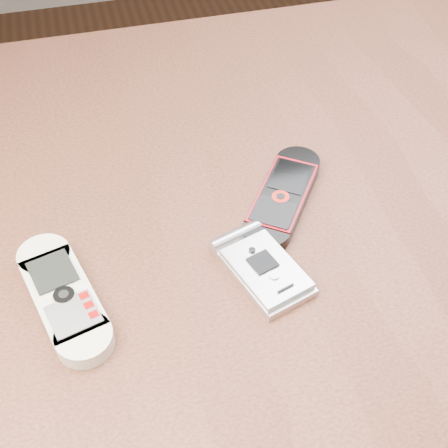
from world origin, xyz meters
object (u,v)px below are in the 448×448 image
table (219,300)px  nokia_white (63,296)px  motorola_razr (264,269)px  nokia_black_red (283,196)px

table → nokia_white: 0.19m
nokia_white → motorola_razr: (0.17, -0.01, -0.00)m
motorola_razr → table: bearing=96.0°
table → motorola_razr: size_ratio=12.03×
table → nokia_white: bearing=-162.9°
table → nokia_black_red: size_ratio=8.16×
nokia_black_red → nokia_white: bearing=-126.7°
table → motorola_razr: motorola_razr is taller
nokia_white → nokia_black_red: (0.22, 0.07, -0.00)m
motorola_razr → nokia_black_red: bearing=44.2°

